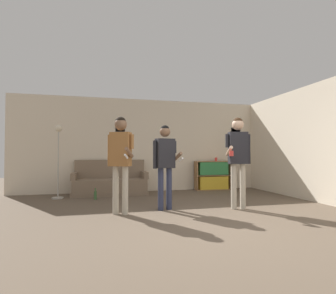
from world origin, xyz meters
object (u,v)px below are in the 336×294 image
at_px(bottle_on_floor, 95,195).
at_px(bookshelf, 213,175).
at_px(couch, 110,183).
at_px(drinking_cup, 216,159).
at_px(person_player_foreground_center, 165,158).
at_px(floor_lamp, 58,153).
at_px(person_player_foreground_left, 121,154).
at_px(person_watcher_holding_cup, 238,152).

bearing_deg(bottle_on_floor, bookshelf, 15.62).
xyz_separation_m(couch, drinking_cup, (3.17, 0.19, 0.63)).
relative_size(couch, person_player_foreground_center, 1.19).
relative_size(floor_lamp, drinking_cup, 16.38).
bearing_deg(bottle_on_floor, person_player_foreground_center, -48.03).
height_order(person_player_foreground_left, bottle_on_floor, person_player_foreground_left).
relative_size(person_player_foreground_center, drinking_cup, 14.96).
height_order(couch, floor_lamp, floor_lamp).
bearing_deg(bookshelf, bottle_on_floor, -164.38).
height_order(person_player_foreground_center, drinking_cup, person_player_foreground_center).
xyz_separation_m(bookshelf, person_player_foreground_center, (-2.06, -2.47, 0.58)).
xyz_separation_m(bookshelf, person_player_foreground_left, (-2.93, -2.65, 0.66)).
distance_m(couch, person_watcher_holding_cup, 3.61).
xyz_separation_m(person_player_foreground_center, bottle_on_floor, (-1.36, 1.51, -0.90)).
bearing_deg(person_watcher_holding_cup, drinking_cup, 74.70).
distance_m(bookshelf, bottle_on_floor, 3.57).
bearing_deg(person_player_foreground_center, person_player_foreground_left, -168.10).
distance_m(couch, bottle_on_floor, 0.87).
bearing_deg(drinking_cup, person_watcher_holding_cup, -105.30).
height_order(floor_lamp, person_player_foreground_center, floor_lamp).
bearing_deg(person_watcher_holding_cup, person_player_foreground_left, 177.82).
xyz_separation_m(person_player_foreground_left, bottle_on_floor, (-0.49, 1.69, -0.99)).
bearing_deg(floor_lamp, bookshelf, 7.70).
xyz_separation_m(floor_lamp, bottle_on_floor, (0.90, -0.37, -1.00)).
bearing_deg(person_player_foreground_center, couch, 113.61).
height_order(person_watcher_holding_cup, drinking_cup, person_watcher_holding_cup).
bearing_deg(person_watcher_holding_cup, bookshelf, 76.89).
bearing_deg(bookshelf, person_watcher_holding_cup, -103.11).
distance_m(person_player_foreground_center, bottle_on_floor, 2.22).
bearing_deg(person_player_foreground_center, bookshelf, 50.09).
bearing_deg(bottle_on_floor, drinking_cup, 15.16).
distance_m(person_player_foreground_left, person_watcher_holding_cup, 2.30).
bearing_deg(person_player_foreground_center, drinking_cup, 48.61).
relative_size(floor_lamp, bottle_on_floor, 6.58).
relative_size(floor_lamp, person_player_foreground_center, 1.09).
distance_m(floor_lamp, drinking_cup, 4.47).
xyz_separation_m(bookshelf, floor_lamp, (-4.32, -0.58, 0.68)).
bearing_deg(drinking_cup, floor_lamp, -172.48).
height_order(person_player_foreground_left, person_player_foreground_center, person_player_foreground_left).
xyz_separation_m(bookshelf, bottle_on_floor, (-3.42, -0.96, -0.33)).
xyz_separation_m(bookshelf, drinking_cup, (0.11, 0.00, 0.49)).
relative_size(person_watcher_holding_cup, bottle_on_floor, 6.60).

